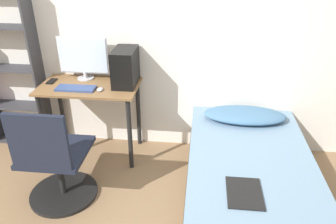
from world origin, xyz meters
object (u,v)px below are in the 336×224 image
object	(u,v)px
monitor	(83,57)
pc_tower	(125,67)
office_chair	(56,166)
bed	(250,191)
keyboard	(76,88)

from	to	relation	value
monitor	pc_tower	world-z (taller)	monitor
office_chair	bed	size ratio (longest dim) A/B	0.46
bed	pc_tower	distance (m)	1.57
monitor	pc_tower	size ratio (longest dim) A/B	1.40
monitor	pc_tower	bearing A→B (deg)	-12.79
keyboard	monitor	bearing A→B (deg)	89.61
monitor	bed	bearing A→B (deg)	-29.55
bed	office_chair	bearing A→B (deg)	-179.77
office_chair	keyboard	size ratio (longest dim) A/B	2.54
monitor	keyboard	world-z (taller)	monitor
pc_tower	monitor	bearing A→B (deg)	167.21
keyboard	pc_tower	xyz separation A→B (m)	(0.44, 0.18, 0.16)
bed	keyboard	world-z (taller)	keyboard
keyboard	pc_tower	size ratio (longest dim) A/B	1.02
office_chair	monitor	bearing A→B (deg)	90.01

